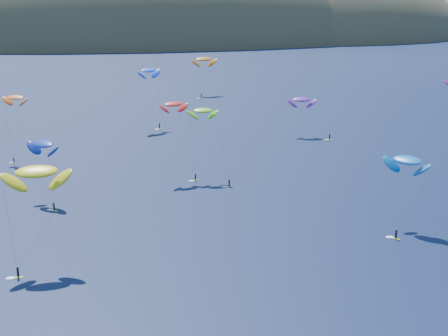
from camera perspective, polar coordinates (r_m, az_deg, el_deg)
name	(u,v)px	position (r m, az deg, el deg)	size (l,w,h in m)	color
island	(161,47)	(620.78, -5.81, 10.95)	(730.00, 300.00, 210.00)	#3D3526
kitesurfer_1	(15,98)	(189.09, -18.55, 6.13)	(8.68, 9.98, 20.07)	#D7FF1C
kitesurfer_2	(36,172)	(116.33, -16.78, -0.32)	(11.85, 10.48, 20.23)	#D7FF1C
kitesurfer_3	(203,111)	(163.29, -1.94, 5.26)	(9.41, 14.20, 19.51)	#D7FF1C
kitesurfer_4	(149,70)	(221.94, -6.91, 8.86)	(10.26, 10.12, 22.67)	#D7FF1C
kitesurfer_5	(407,160)	(135.09, 16.40, 0.68)	(10.69, 13.94, 16.66)	#D7FF1C
kitesurfer_6	(302,99)	(211.10, 7.12, 6.24)	(12.68, 12.97, 14.50)	#D7FF1C
kitesurfer_9	(174,104)	(163.35, -4.63, 5.83)	(9.34, 9.39, 21.19)	#D7FF1C
kitesurfer_10	(43,144)	(151.63, -16.22, 2.12)	(9.74, 15.26, 15.84)	#D7FF1C
kitesurfer_11	(204,59)	(288.89, -1.85, 9.93)	(11.55, 14.58, 19.11)	#D7FF1C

